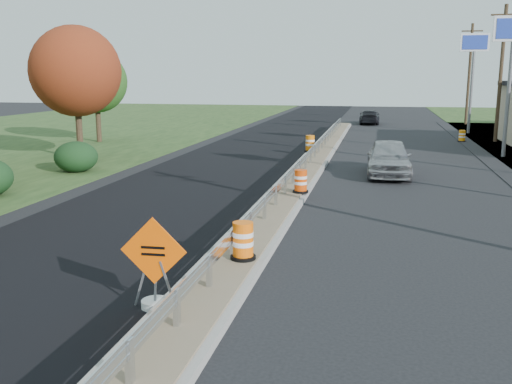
% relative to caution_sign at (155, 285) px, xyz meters
% --- Properties ---
extents(ground, '(140.00, 140.00, 0.00)m').
position_rel_caution_sign_xyz_m(ground, '(0.90, 8.83, -0.48)').
color(ground, black).
rests_on(ground, ground).
extents(milled_overlay, '(7.20, 120.00, 0.01)m').
position_rel_caution_sign_xyz_m(milled_overlay, '(-3.50, 18.83, -0.48)').
color(milled_overlay, black).
rests_on(milled_overlay, ground).
extents(median, '(1.60, 55.00, 0.23)m').
position_rel_caution_sign_xyz_m(median, '(0.90, 16.83, -0.37)').
color(median, gray).
rests_on(median, ground).
extents(guardrail, '(0.10, 46.15, 0.72)m').
position_rel_caution_sign_xyz_m(guardrail, '(0.90, 17.83, 0.24)').
color(guardrail, silver).
rests_on(guardrail, median).
extents(pylon_sign_north, '(2.20, 0.30, 7.90)m').
position_rel_caution_sign_xyz_m(pylon_sign_north, '(11.40, 38.83, 5.99)').
color(pylon_sign_north, slate).
rests_on(pylon_sign_north, ground).
extents(utility_pole_nmid, '(1.90, 0.26, 9.40)m').
position_rel_caution_sign_xyz_m(utility_pole_nmid, '(12.40, 32.83, 4.45)').
color(utility_pole_nmid, '#473523').
rests_on(utility_pole_nmid, ground).
extents(utility_pole_north, '(1.90, 0.26, 9.40)m').
position_rel_caution_sign_xyz_m(utility_pole_north, '(12.40, 47.83, 4.45)').
color(utility_pole_north, '#473523').
rests_on(utility_pole_north, ground).
extents(hedge_north, '(2.09, 2.09, 1.52)m').
position_rel_caution_sign_xyz_m(hedge_north, '(-10.10, 14.83, 0.28)').
color(hedge_north, black).
rests_on(hedge_north, ground).
extents(tree_near_red, '(4.95, 4.95, 7.35)m').
position_rel_caution_sign_xyz_m(tree_near_red, '(-12.10, 18.83, 4.38)').
color(tree_near_red, '#473523').
rests_on(tree_near_red, ground).
extents(tree_near_back, '(4.29, 4.29, 6.37)m').
position_rel_caution_sign_xyz_m(tree_near_back, '(-15.10, 26.83, 3.73)').
color(tree_near_back, '#473523').
rests_on(tree_near_back, ground).
extents(caution_sign, '(1.38, 0.58, 1.91)m').
position_rel_caution_sign_xyz_m(caution_sign, '(0.00, 0.00, 0.00)').
color(caution_sign, white).
rests_on(caution_sign, ground).
extents(barrel_median_near, '(0.63, 0.63, 0.93)m').
position_rel_caution_sign_xyz_m(barrel_median_near, '(1.17, 2.79, 0.19)').
color(barrel_median_near, black).
rests_on(barrel_median_near, median).
extents(barrel_median_mid, '(0.60, 0.60, 0.88)m').
position_rel_caution_sign_xyz_m(barrel_median_mid, '(1.45, 11.12, 0.17)').
color(barrel_median_mid, black).
rests_on(barrel_median_mid, median).
extents(barrel_median_far, '(0.65, 0.65, 0.96)m').
position_rel_caution_sign_xyz_m(barrel_median_far, '(0.35, 23.16, 0.20)').
color(barrel_median_far, black).
rests_on(barrel_median_far, median).
extents(barrel_shoulder_mid, '(0.56, 0.56, 0.82)m').
position_rel_caution_sign_xyz_m(barrel_shoulder_mid, '(10.10, 32.51, -0.09)').
color(barrel_shoulder_mid, black).
rests_on(barrel_shoulder_mid, ground).
extents(car_silver, '(2.11, 5.03, 1.70)m').
position_rel_caution_sign_xyz_m(car_silver, '(4.81, 17.11, 0.36)').
color(car_silver, '#A4A4A9').
rests_on(car_silver, ground).
extents(car_dark_far, '(1.94, 4.67, 1.35)m').
position_rel_caution_sign_xyz_m(car_dark_far, '(3.32, 46.49, 0.19)').
color(car_dark_far, black).
rests_on(car_dark_far, ground).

